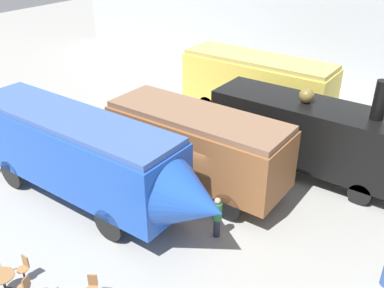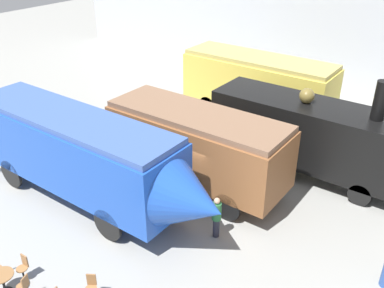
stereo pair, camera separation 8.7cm
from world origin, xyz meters
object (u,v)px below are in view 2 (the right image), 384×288
object	(u,v)px
cafe_table_near	(2,279)
streamlined_locomotive	(89,156)
passenger_coach_wooden	(197,143)
cafe_chair_0	(23,266)
visitor_person	(217,216)
steam_locomotive	(312,133)
passenger_coach_vintage	(258,82)

from	to	relation	value
cafe_table_near	streamlined_locomotive	bearing A→B (deg)	104.55
passenger_coach_wooden	cafe_chair_0	xyz separation A→B (m)	(-1.32, -7.54, -1.52)
cafe_table_near	visitor_person	bearing A→B (deg)	57.70
cafe_chair_0	cafe_table_near	bearing A→B (deg)	0.00
cafe_table_near	steam_locomotive	bearing A→B (deg)	68.68
passenger_coach_vintage	visitor_person	world-z (taller)	passenger_coach_vintage
streamlined_locomotive	visitor_person	bearing A→B (deg)	13.37
steam_locomotive	cafe_table_near	distance (m)	13.02
passenger_coach_vintage	visitor_person	distance (m)	10.84
cafe_chair_0	visitor_person	world-z (taller)	visitor_person
steam_locomotive	passenger_coach_vintage	bearing A→B (deg)	140.10
passenger_coach_vintage	streamlined_locomotive	world-z (taller)	streamlined_locomotive
passenger_coach_vintage	steam_locomotive	size ratio (longest dim) A/B	0.95
streamlined_locomotive	cafe_table_near	world-z (taller)	streamlined_locomotive
passenger_coach_vintage	cafe_table_near	distance (m)	16.12
passenger_coach_vintage	passenger_coach_wooden	world-z (taller)	passenger_coach_vintage
cafe_table_near	visitor_person	xyz separation A→B (m)	(3.78, 5.98, 0.36)
visitor_person	cafe_chair_0	bearing A→B (deg)	-125.96
streamlined_locomotive	cafe_chair_0	size ratio (longest dim) A/B	13.25
passenger_coach_wooden	cafe_table_near	distance (m)	8.51
visitor_person	steam_locomotive	bearing A→B (deg)	81.38
cafe_chair_0	visitor_person	bearing A→B (deg)	142.31
steam_locomotive	visitor_person	size ratio (longest dim) A/B	5.33
steam_locomotive	cafe_chair_0	bearing A→B (deg)	-112.67
passenger_coach_wooden	cafe_table_near	size ratio (longest dim) A/B	10.37
streamlined_locomotive	cafe_chair_0	world-z (taller)	streamlined_locomotive
steam_locomotive	cafe_chair_0	xyz separation A→B (m)	(-4.73, -11.32, -1.43)
steam_locomotive	passenger_coach_wooden	size ratio (longest dim) A/B	1.16
cafe_table_near	cafe_chair_0	distance (m)	0.74
steam_locomotive	passenger_coach_wooden	world-z (taller)	steam_locomotive
visitor_person	cafe_table_near	bearing A→B (deg)	-122.30
streamlined_locomotive	cafe_table_near	distance (m)	5.22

